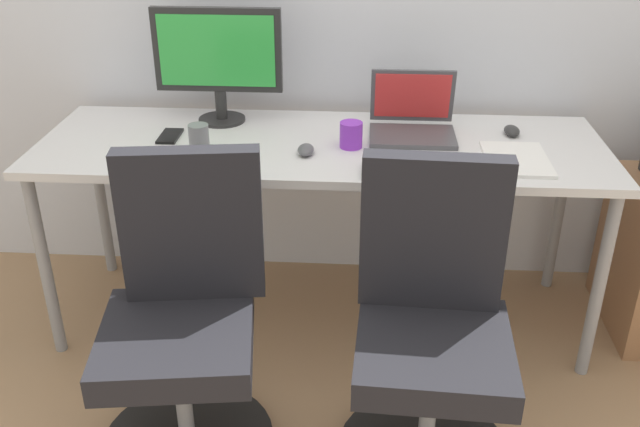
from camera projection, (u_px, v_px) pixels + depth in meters
The scene contains 14 objects.
ground_plane at pixel (321, 314), 2.88m from camera, with size 5.28×5.28×0.00m, color #9E7A56.
desk at pixel (321, 158), 2.57m from camera, with size 2.04×0.68×0.75m.
office_chair_left at pixel (185, 326), 2.11m from camera, with size 0.54×0.54×0.94m.
office_chair_right at pixel (431, 336), 2.06m from camera, with size 0.54×0.54×0.94m.
desktop_monitor at pixel (218, 57), 2.63m from camera, with size 0.48×0.18×0.43m.
open_laptop at pixel (412, 120), 2.59m from camera, with size 0.31×0.27×0.22m.
keyboard_by_monitor at pixel (196, 165), 2.33m from camera, with size 0.34×0.12×0.02m, color #B7B7B7.
keyboard_by_laptop at pixel (415, 171), 2.29m from camera, with size 0.34×0.12×0.02m, color #2D2D2D.
mouse_by_monitor at pixel (512, 131), 2.60m from camera, with size 0.06×0.10×0.03m, color #2D2D2D.
mouse_by_laptop at pixel (306, 150), 2.43m from camera, with size 0.06×0.10×0.03m, color #515156.
coffee_mug at pixel (351, 135), 2.48m from camera, with size 0.08×0.08×0.09m, color purple.
pen_cup at pixel (199, 139), 2.42m from camera, with size 0.07×0.07×0.10m, color slate.
phone_near_laptop at pixel (170, 136), 2.58m from camera, with size 0.07×0.14×0.01m, color black.
paper_pile at pixel (516, 159), 2.38m from camera, with size 0.21×0.30×0.01m, color white.
Camera 1 is at (0.16, -2.37, 1.68)m, focal length 39.65 mm.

